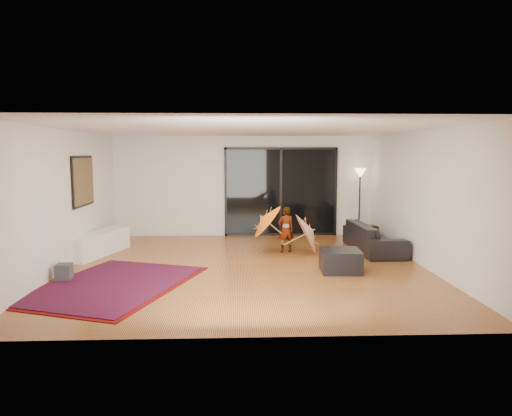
{
  "coord_description": "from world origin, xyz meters",
  "views": [
    {
      "loc": [
        -0.16,
        -8.85,
        2.24
      ],
      "look_at": [
        0.21,
        0.63,
        1.1
      ],
      "focal_mm": 32.0,
      "sensor_mm": 36.0,
      "label": 1
    }
  ],
  "objects": [
    {
      "name": "wall_back",
      "position": [
        0.0,
        3.5,
        1.35
      ],
      "size": [
        7.0,
        0.0,
        7.0
      ],
      "primitive_type": "plane",
      "rotation": [
        1.57,
        0.0,
        0.0
      ],
      "color": "silver",
      "rests_on": "floor"
    },
    {
      "name": "ceiling",
      "position": [
        0.0,
        0.0,
        2.7
      ],
      "size": [
        7.0,
        7.0,
        0.0
      ],
      "primitive_type": "plane",
      "rotation": [
        3.14,
        0.0,
        0.0
      ],
      "color": "white",
      "rests_on": "wall_back"
    },
    {
      "name": "parasol_orange",
      "position": [
        0.36,
        1.25,
        0.73
      ],
      "size": [
        0.7,
        0.9,
        0.9
      ],
      "rotation": [
        0.0,
        -0.88,
        0.0
      ],
      "color": "orange",
      "rests_on": "child"
    },
    {
      "name": "wall_front",
      "position": [
        0.0,
        -3.5,
        1.35
      ],
      "size": [
        7.0,
        0.0,
        7.0
      ],
      "primitive_type": "plane",
      "rotation": [
        -1.57,
        0.0,
        0.0
      ],
      "color": "silver",
      "rests_on": "floor"
    },
    {
      "name": "floor",
      "position": [
        0.0,
        0.0,
        0.0
      ],
      "size": [
        7.0,
        7.0,
        0.0
      ],
      "primitive_type": "plane",
      "color": "#B06E30",
      "rests_on": "ground"
    },
    {
      "name": "media_console",
      "position": [
        -3.25,
        1.21,
        0.25
      ],
      "size": [
        0.97,
        1.87,
        0.51
      ],
      "primitive_type": "cube",
      "rotation": [
        0.0,
        0.0,
        -0.3
      ],
      "color": "white",
      "rests_on": "floor"
    },
    {
      "name": "persian_rug",
      "position": [
        -2.31,
        -1.18,
        0.01
      ],
      "size": [
        3.11,
        3.66,
        0.02
      ],
      "rotation": [
        0.0,
        0.0,
        -0.33
      ],
      "color": "#5A0707",
      "rests_on": "floor"
    },
    {
      "name": "parasol_white",
      "position": [
        1.51,
        1.15,
        0.5
      ],
      "size": [
        0.62,
        1.0,
        0.99
      ],
      "rotation": [
        0.0,
        1.11,
        0.0
      ],
      "color": "silver",
      "rests_on": "floor"
    },
    {
      "name": "sliding_door",
      "position": [
        1.0,
        3.47,
        1.2
      ],
      "size": [
        3.06,
        0.07,
        2.4
      ],
      "color": "black",
      "rests_on": "wall_back"
    },
    {
      "name": "wall_right",
      "position": [
        3.5,
        0.0,
        1.35
      ],
      "size": [
        0.0,
        7.0,
        7.0
      ],
      "primitive_type": "plane",
      "rotation": [
        1.57,
        0.0,
        -1.57
      ],
      "color": "silver",
      "rests_on": "floor"
    },
    {
      "name": "painting",
      "position": [
        -3.46,
        1.0,
        1.65
      ],
      "size": [
        0.04,
        1.28,
        1.08
      ],
      "color": "black",
      "rests_on": "wall_left"
    },
    {
      "name": "sofa",
      "position": [
        2.95,
        1.37,
        0.32
      ],
      "size": [
        0.93,
        2.21,
        0.64
      ],
      "primitive_type": "imported",
      "rotation": [
        0.0,
        0.0,
        1.61
      ],
      "color": "black",
      "rests_on": "floor"
    },
    {
      "name": "floor_lamp",
      "position": [
        3.1,
        3.22,
        1.45
      ],
      "size": [
        0.32,
        0.32,
        1.84
      ],
      "color": "black",
      "rests_on": "floor"
    },
    {
      "name": "child",
      "position": [
        0.91,
        1.3,
        0.52
      ],
      "size": [
        0.43,
        0.34,
        1.04
      ],
      "primitive_type": "imported",
      "rotation": [
        0.0,
        0.0,
        3.39
      ],
      "color": "#999999",
      "rests_on": "floor"
    },
    {
      "name": "speaker",
      "position": [
        -3.25,
        -0.85,
        0.15
      ],
      "size": [
        0.27,
        0.27,
        0.3
      ],
      "primitive_type": "cube",
      "rotation": [
        0.0,
        0.0,
        0.06
      ],
      "color": "#424244",
      "rests_on": "floor"
    },
    {
      "name": "wall_left",
      "position": [
        -3.5,
        0.0,
        1.35
      ],
      "size": [
        0.0,
        7.0,
        7.0
      ],
      "primitive_type": "plane",
      "rotation": [
        1.57,
        0.0,
        1.57
      ],
      "color": "silver",
      "rests_on": "floor"
    },
    {
      "name": "ottoman",
      "position": [
        1.78,
        -0.42,
        0.21
      ],
      "size": [
        0.78,
        0.78,
        0.42
      ],
      "primitive_type": "cube",
      "rotation": [
        0.0,
        0.0,
        -0.06
      ],
      "color": "black",
      "rests_on": "floor"
    }
  ]
}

